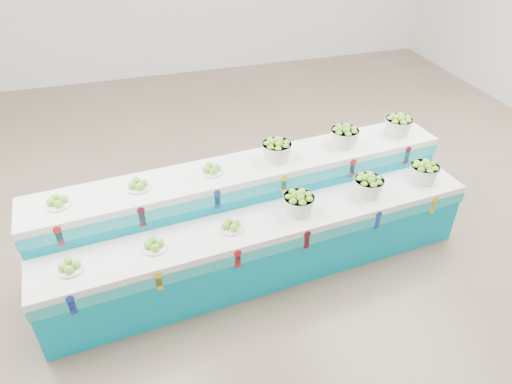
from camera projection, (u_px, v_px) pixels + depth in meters
ground at (270, 215)px, 5.73m from camera, size 10.00×10.00×0.00m
display_stand at (256, 221)px, 4.82m from camera, size 4.44×1.51×1.02m
plate_lower_left at (70, 266)px, 3.91m from camera, size 0.24×0.24×0.10m
plate_lower_mid at (154, 244)px, 4.13m from camera, size 0.24×0.24×0.10m
plate_lower_right at (231, 225)px, 4.35m from camera, size 0.24×0.24×0.10m
basket_lower_left at (299, 202)px, 4.53m from camera, size 0.34×0.34×0.23m
basket_lower_mid at (369, 185)px, 4.77m from camera, size 0.34×0.34×0.23m
basket_lower_right at (424, 171)px, 4.98m from camera, size 0.34×0.34×0.23m
plate_upper_left at (57, 201)px, 4.15m from camera, size 0.24×0.24×0.10m
plate_upper_mid at (138, 184)px, 4.37m from camera, size 0.24×0.24×0.10m
plate_upper_right at (211, 169)px, 4.59m from camera, size 0.24×0.24×0.10m
basket_upper_left at (277, 149)px, 4.76m from camera, size 0.34×0.34×0.23m
basket_upper_mid at (344, 135)px, 5.01m from camera, size 0.34×0.34×0.23m
basket_upper_right at (398, 124)px, 5.22m from camera, size 0.34×0.34×0.23m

